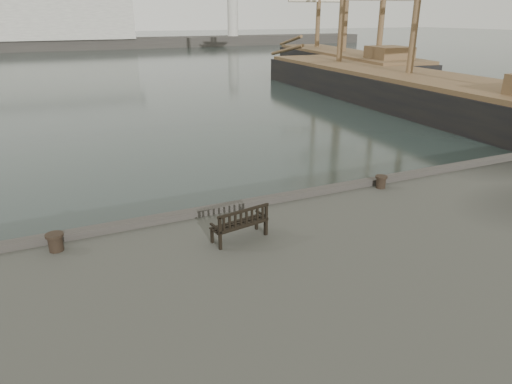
% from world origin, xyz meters
% --- Properties ---
extents(ground, '(400.00, 400.00, 0.00)m').
position_xyz_m(ground, '(0.00, 0.00, 0.00)').
color(ground, black).
rests_on(ground, ground).
extents(breakwater, '(140.00, 9.50, 12.20)m').
position_xyz_m(breakwater, '(-4.56, 92.00, 4.30)').
color(breakwater, '#383530').
rests_on(breakwater, ground).
extents(bench, '(1.45, 0.71, 0.80)m').
position_xyz_m(bench, '(0.06, -1.88, 1.81)').
color(bench, black).
rests_on(bench, quay).
extents(bollard_left, '(0.51, 0.51, 0.42)m').
position_xyz_m(bollard_left, '(-3.93, -0.67, 1.77)').
color(bollard_left, black).
rests_on(bollard_left, quay).
extents(bollard_right, '(0.46, 0.46, 0.39)m').
position_xyz_m(bollard_right, '(5.35, -0.52, 1.75)').
color(bollard_right, black).
rests_on(bollard_right, quay).
extents(tall_ship_main, '(8.67, 35.88, 26.70)m').
position_xyz_m(tall_ship_main, '(21.81, 16.54, 0.69)').
color(tall_ship_main, black).
rests_on(tall_ship_main, ground).
extents(tall_ship_far, '(10.20, 28.25, 23.71)m').
position_xyz_m(tall_ship_far, '(28.11, 34.21, 0.79)').
color(tall_ship_far, black).
rests_on(tall_ship_far, ground).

